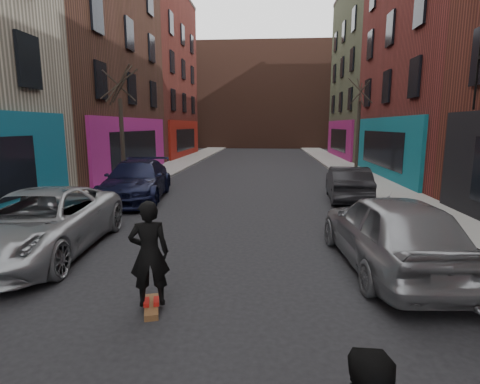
% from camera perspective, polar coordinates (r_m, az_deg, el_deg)
% --- Properties ---
extents(sidewalk_left, '(2.50, 84.00, 0.13)m').
position_cam_1_polar(sidewalk_left, '(30.53, -8.99, 4.38)').
color(sidewalk_left, gray).
rests_on(sidewalk_left, ground).
extents(sidewalk_right, '(2.50, 84.00, 0.13)m').
position_cam_1_polar(sidewalk_right, '(30.19, 14.83, 4.11)').
color(sidewalk_right, gray).
rests_on(sidewalk_right, ground).
extents(building_far, '(40.00, 10.00, 14.00)m').
position_cam_1_polar(building_far, '(55.70, 3.71, 14.15)').
color(building_far, '#47281E').
rests_on(building_far, ground).
extents(tree_left_far, '(2.00, 2.00, 6.50)m').
position_cam_1_polar(tree_left_far, '(18.90, -17.67, 10.67)').
color(tree_left_far, black).
rests_on(tree_left_far, sidewalk_left).
extents(tree_right_far, '(2.00, 2.00, 6.80)m').
position_cam_1_polar(tree_right_far, '(24.16, 17.64, 10.80)').
color(tree_right_far, black).
rests_on(tree_right_far, sidewalk_right).
extents(parked_left_far, '(3.00, 5.70, 1.53)m').
position_cam_1_polar(parked_left_far, '(10.08, -28.33, -4.16)').
color(parked_left_far, '#9B9EA3').
rests_on(parked_left_far, ground).
extents(parked_left_end, '(2.97, 5.81, 1.62)m').
position_cam_1_polar(parked_left_end, '(15.96, -15.46, 1.71)').
color(parked_left_end, black).
rests_on(parked_left_end, ground).
extents(parked_right_far, '(2.32, 5.02, 1.67)m').
position_cam_1_polar(parked_right_far, '(8.56, 21.98, -5.55)').
color(parked_right_far, gray).
rests_on(parked_right_far, ground).
extents(parked_right_end, '(1.81, 4.35, 1.40)m').
position_cam_1_polar(parked_right_end, '(15.91, 16.08, 1.26)').
color(parked_right_end, black).
rests_on(parked_right_end, ground).
extents(skateboard, '(0.44, 0.83, 0.10)m').
position_cam_1_polar(skateboard, '(6.70, -13.32, -16.65)').
color(skateboard, brown).
rests_on(skateboard, ground).
extents(skateboarder, '(0.74, 0.59, 1.76)m').
position_cam_1_polar(skateboarder, '(6.34, -13.66, -9.09)').
color(skateboarder, black).
rests_on(skateboarder, skateboard).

